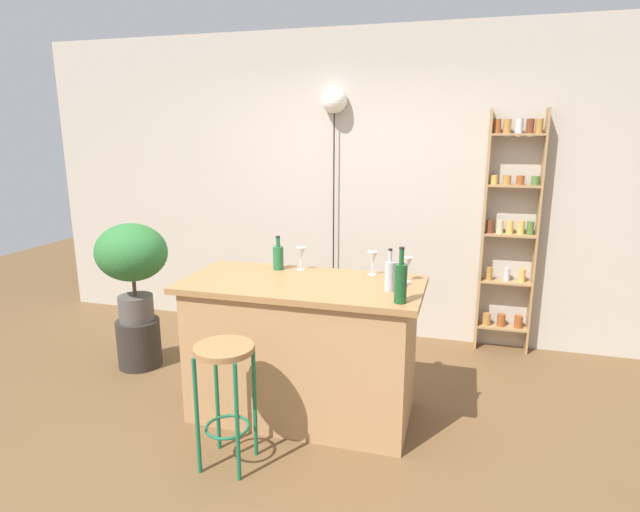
{
  "coord_description": "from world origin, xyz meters",
  "views": [
    {
      "loc": [
        1.01,
        -2.82,
        1.89
      ],
      "look_at": [
        0.05,
        0.55,
        1.06
      ],
      "focal_mm": 29.2,
      "sensor_mm": 36.0,
      "label": 1
    }
  ],
  "objects_px": {
    "wine_glass_center": "(407,264)",
    "pendant_globe_light": "(334,103)",
    "plant_stool": "(139,343)",
    "bottle_vinegar": "(401,282)",
    "bottle_spirits_clear": "(390,275)",
    "wine_glass_right": "(373,258)",
    "bottle_soda_blue": "(278,257)",
    "wine_glass_left": "(301,254)",
    "bar_stool": "(225,378)",
    "potted_plant": "(132,258)",
    "spice_shelf": "(510,230)"
  },
  "relations": [
    {
      "from": "bar_stool",
      "to": "bottle_spirits_clear",
      "type": "relative_size",
      "value": 2.77
    },
    {
      "from": "bottle_spirits_clear",
      "to": "wine_glass_center",
      "type": "height_order",
      "value": "bottle_spirits_clear"
    },
    {
      "from": "wine_glass_right",
      "to": "plant_stool",
      "type": "bearing_deg",
      "value": 178.68
    },
    {
      "from": "bottle_spirits_clear",
      "to": "wine_glass_center",
      "type": "relative_size",
      "value": 1.63
    },
    {
      "from": "wine_glass_left",
      "to": "bottle_soda_blue",
      "type": "bearing_deg",
      "value": -169.09
    },
    {
      "from": "bottle_vinegar",
      "to": "wine_glass_left",
      "type": "height_order",
      "value": "bottle_vinegar"
    },
    {
      "from": "bar_stool",
      "to": "bottle_spirits_clear",
      "type": "height_order",
      "value": "bottle_spirits_clear"
    },
    {
      "from": "bottle_vinegar",
      "to": "bottle_soda_blue",
      "type": "bearing_deg",
      "value": 151.18
    },
    {
      "from": "plant_stool",
      "to": "bottle_vinegar",
      "type": "distance_m",
      "value": 2.45
    },
    {
      "from": "bottle_vinegar",
      "to": "pendant_globe_light",
      "type": "bearing_deg",
      "value": 115.48
    },
    {
      "from": "bottle_spirits_clear",
      "to": "wine_glass_center",
      "type": "bearing_deg",
      "value": 71.76
    },
    {
      "from": "plant_stool",
      "to": "wine_glass_left",
      "type": "xyz_separation_m",
      "value": [
        1.43,
        -0.05,
        0.86
      ]
    },
    {
      "from": "bar_stool",
      "to": "bottle_vinegar",
      "type": "distance_m",
      "value": 1.13
    },
    {
      "from": "bottle_spirits_clear",
      "to": "bar_stool",
      "type": "bearing_deg",
      "value": -142.52
    },
    {
      "from": "plant_stool",
      "to": "pendant_globe_light",
      "type": "height_order",
      "value": "pendant_globe_light"
    },
    {
      "from": "bottle_soda_blue",
      "to": "bottle_vinegar",
      "type": "xyz_separation_m",
      "value": [
        0.93,
        -0.51,
        0.03
      ]
    },
    {
      "from": "wine_glass_center",
      "to": "wine_glass_right",
      "type": "height_order",
      "value": "same"
    },
    {
      "from": "plant_stool",
      "to": "bottle_spirits_clear",
      "type": "height_order",
      "value": "bottle_spirits_clear"
    },
    {
      "from": "bottle_spirits_clear",
      "to": "wine_glass_right",
      "type": "bearing_deg",
      "value": 116.45
    },
    {
      "from": "wine_glass_left",
      "to": "pendant_globe_light",
      "type": "xyz_separation_m",
      "value": [
        -0.08,
        1.26,
        1.09
      ]
    },
    {
      "from": "plant_stool",
      "to": "bottle_spirits_clear",
      "type": "distance_m",
      "value": 2.31
    },
    {
      "from": "bottle_spirits_clear",
      "to": "bottle_vinegar",
      "type": "relative_size",
      "value": 0.82
    },
    {
      "from": "bottle_vinegar",
      "to": "wine_glass_left",
      "type": "bearing_deg",
      "value": 144.91
    },
    {
      "from": "bottle_soda_blue",
      "to": "wine_glass_center",
      "type": "height_order",
      "value": "bottle_soda_blue"
    },
    {
      "from": "bar_stool",
      "to": "bottle_soda_blue",
      "type": "height_order",
      "value": "bottle_soda_blue"
    },
    {
      "from": "spice_shelf",
      "to": "wine_glass_right",
      "type": "bearing_deg",
      "value": -128.28
    },
    {
      "from": "bottle_soda_blue",
      "to": "bottle_vinegar",
      "type": "height_order",
      "value": "bottle_vinegar"
    },
    {
      "from": "bottle_spirits_clear",
      "to": "bottle_vinegar",
      "type": "distance_m",
      "value": 0.24
    },
    {
      "from": "bar_stool",
      "to": "bottle_vinegar",
      "type": "relative_size",
      "value": 2.26
    },
    {
      "from": "wine_glass_left",
      "to": "bottle_spirits_clear",
      "type": "bearing_deg",
      "value": -25.86
    },
    {
      "from": "spice_shelf",
      "to": "bottle_soda_blue",
      "type": "xyz_separation_m",
      "value": [
        -1.63,
        -1.26,
        -0.06
      ]
    },
    {
      "from": "bar_stool",
      "to": "plant_stool",
      "type": "relative_size",
      "value": 1.87
    },
    {
      "from": "potted_plant",
      "to": "pendant_globe_light",
      "type": "distance_m",
      "value": 2.19
    },
    {
      "from": "plant_stool",
      "to": "wine_glass_left",
      "type": "height_order",
      "value": "wine_glass_left"
    },
    {
      "from": "spice_shelf",
      "to": "wine_glass_left",
      "type": "relative_size",
      "value": 12.74
    },
    {
      "from": "wine_glass_center",
      "to": "pendant_globe_light",
      "type": "bearing_deg",
      "value": 121.91
    },
    {
      "from": "bottle_soda_blue",
      "to": "wine_glass_left",
      "type": "xyz_separation_m",
      "value": [
        0.16,
        0.03,
        0.03
      ]
    },
    {
      "from": "potted_plant",
      "to": "pendant_globe_light",
      "type": "height_order",
      "value": "pendant_globe_light"
    },
    {
      "from": "potted_plant",
      "to": "wine_glass_right",
      "type": "relative_size",
      "value": 4.9
    },
    {
      "from": "potted_plant",
      "to": "pendant_globe_light",
      "type": "relative_size",
      "value": 0.35
    },
    {
      "from": "spice_shelf",
      "to": "bottle_spirits_clear",
      "type": "bearing_deg",
      "value": -117.03
    },
    {
      "from": "bottle_soda_blue",
      "to": "pendant_globe_light",
      "type": "distance_m",
      "value": 1.7
    },
    {
      "from": "wine_glass_center",
      "to": "wine_glass_right",
      "type": "distance_m",
      "value": 0.27
    },
    {
      "from": "plant_stool",
      "to": "bottle_spirits_clear",
      "type": "bearing_deg",
      "value": -10.25
    },
    {
      "from": "potted_plant",
      "to": "wine_glass_center",
      "type": "distance_m",
      "value": 2.2
    },
    {
      "from": "plant_stool",
      "to": "spice_shelf",
      "type": "bearing_deg",
      "value": 21.98
    },
    {
      "from": "bottle_soda_blue",
      "to": "wine_glass_left",
      "type": "distance_m",
      "value": 0.16
    },
    {
      "from": "bottle_soda_blue",
      "to": "bottle_spirits_clear",
      "type": "height_order",
      "value": "bottle_spirits_clear"
    },
    {
      "from": "spice_shelf",
      "to": "wine_glass_center",
      "type": "bearing_deg",
      "value": -118.48
    },
    {
      "from": "bottle_spirits_clear",
      "to": "spice_shelf",
      "type": "bearing_deg",
      "value": 62.97
    }
  ]
}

